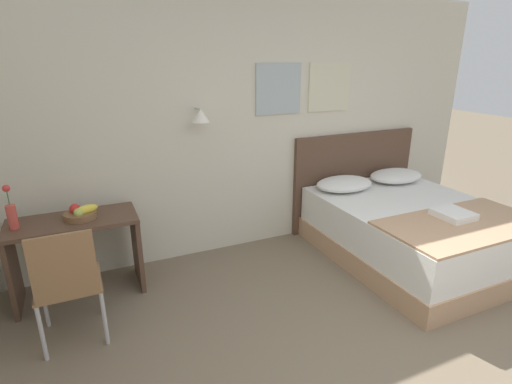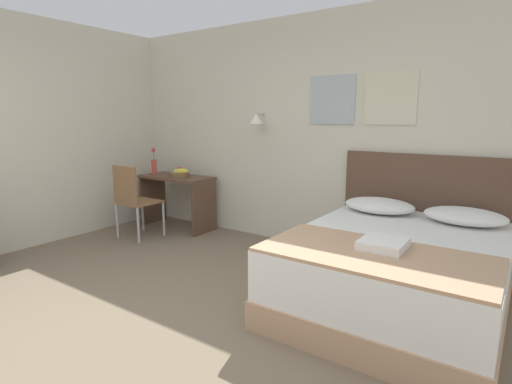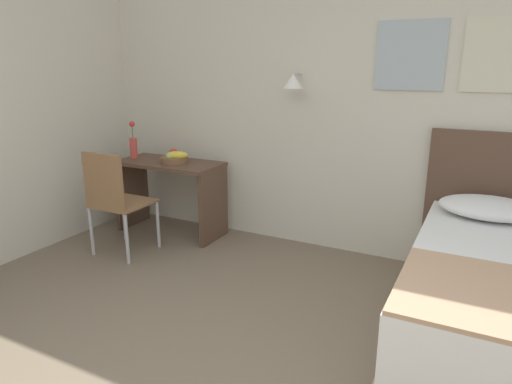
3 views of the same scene
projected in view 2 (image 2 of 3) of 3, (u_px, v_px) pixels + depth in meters
name	position (u px, v px, depth m)	size (l,w,h in m)	color
ground_plane	(108.00, 346.00, 2.68)	(24.00, 24.00, 0.00)	#756651
wall_back	(305.00, 133.00, 4.64)	(5.93, 0.31, 2.65)	beige
bed	(395.00, 272.00, 3.19)	(1.56, 1.95, 0.60)	tan
headboard	(426.00, 213.00, 3.95)	(1.68, 0.06, 1.16)	brown
pillow_left	(379.00, 205.00, 3.89)	(0.67, 0.46, 0.14)	white
pillow_right	(465.00, 216.00, 3.47)	(0.67, 0.46, 0.14)	white
throw_blanket	(374.00, 254.00, 2.67)	(1.51, 0.78, 0.02)	tan
folded_towel_near_foot	(383.00, 244.00, 2.77)	(0.30, 0.32, 0.06)	white
desk	(177.00, 192.00, 5.49)	(1.04, 0.49, 0.72)	brown
desk_chair	(132.00, 196.00, 4.97)	(0.45, 0.45, 0.93)	#8E6642
fruit_bowl	(180.00, 173.00, 5.40)	(0.29, 0.26, 0.12)	brown
flower_vase	(154.00, 164.00, 5.65)	(0.07, 0.07, 0.37)	#D14C42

